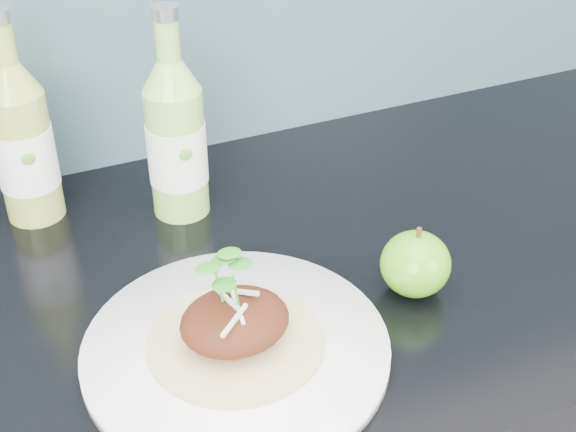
# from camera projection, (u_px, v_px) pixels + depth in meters

# --- Properties ---
(dinner_plate) EXTENTS (0.37, 0.37, 0.02)m
(dinner_plate) POSITION_uv_depth(u_px,v_px,m) (236.00, 349.00, 0.75)
(dinner_plate) COLOR white
(dinner_plate) RESTS_ON kitchen_counter
(pork_taco) EXTENTS (0.17, 0.17, 0.10)m
(pork_taco) POSITION_uv_depth(u_px,v_px,m) (235.00, 319.00, 0.73)
(pork_taco) COLOR tan
(pork_taco) RESTS_ON dinner_plate
(green_apple) EXTENTS (0.09, 0.09, 0.08)m
(green_apple) POSITION_uv_depth(u_px,v_px,m) (415.00, 264.00, 0.82)
(green_apple) COLOR #35840E
(green_apple) RESTS_ON kitchen_counter
(cider_bottle_left) EXTENTS (0.07, 0.07, 0.25)m
(cider_bottle_left) POSITION_uv_depth(u_px,v_px,m) (23.00, 143.00, 0.90)
(cider_bottle_left) COLOR #98A846
(cider_bottle_left) RESTS_ON kitchen_counter
(cider_bottle_right) EXTENTS (0.08, 0.08, 0.25)m
(cider_bottle_right) POSITION_uv_depth(u_px,v_px,m) (176.00, 139.00, 0.91)
(cider_bottle_right) COLOR #8BC552
(cider_bottle_right) RESTS_ON kitchen_counter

